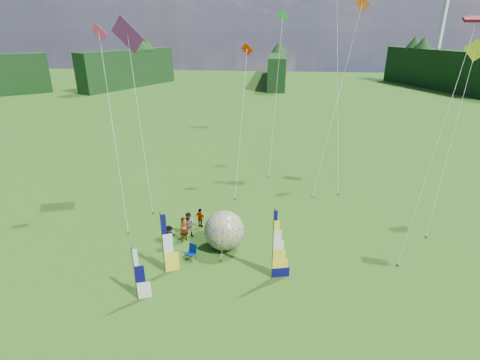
# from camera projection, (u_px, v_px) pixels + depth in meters

# --- Properties ---
(ground) EXTENTS (220.00, 220.00, 0.00)m
(ground) POSITION_uv_depth(u_px,v_px,m) (250.00, 303.00, 20.19)
(ground) COLOR #395419
(ground) RESTS_ON ground
(treeline_ring) EXTENTS (210.00, 210.00, 8.00)m
(treeline_ring) POSITION_uv_depth(u_px,v_px,m) (251.00, 239.00, 18.66)
(treeline_ring) COLOR black
(treeline_ring) RESTS_ON ground
(turbine_right) EXTENTS (8.00, 1.20, 30.00)m
(turbine_right) POSITION_uv_depth(u_px,v_px,m) (443.00, 21.00, 103.58)
(turbine_right) COLOR silver
(turbine_right) RESTS_ON ground
(feather_banner_main) EXTENTS (1.21, 0.39, 4.48)m
(feather_banner_main) POSITION_uv_depth(u_px,v_px,m) (273.00, 245.00, 21.35)
(feather_banner_main) COLOR #090849
(feather_banner_main) RESTS_ON ground
(side_banner_left) EXTENTS (1.04, 0.52, 3.94)m
(side_banner_left) POSITION_uv_depth(u_px,v_px,m) (163.00, 245.00, 21.93)
(side_banner_left) COLOR yellow
(side_banner_left) RESTS_ON ground
(side_banner_far) EXTENTS (0.93, 0.40, 3.20)m
(side_banner_far) POSITION_uv_depth(u_px,v_px,m) (135.00, 275.00, 19.86)
(side_banner_far) COLOR white
(side_banner_far) RESTS_ON ground
(bol_inflatable) EXTENTS (3.27, 3.27, 2.66)m
(bol_inflatable) POSITION_uv_depth(u_px,v_px,m) (224.00, 230.00, 24.70)
(bol_inflatable) COLOR #1822A1
(bol_inflatable) RESTS_ON ground
(spectator_a) EXTENTS (0.78, 0.74, 1.80)m
(spectator_a) POSITION_uv_depth(u_px,v_px,m) (184.00, 229.00, 25.68)
(spectator_a) COLOR #66594C
(spectator_a) RESTS_ON ground
(spectator_b) EXTENTS (0.91, 0.45, 1.88)m
(spectator_b) POSITION_uv_depth(u_px,v_px,m) (189.00, 225.00, 26.16)
(spectator_b) COLOR #66594C
(spectator_b) RESTS_ON ground
(spectator_c) EXTENTS (0.82, 1.04, 1.53)m
(spectator_c) POSITION_uv_depth(u_px,v_px,m) (169.00, 236.00, 25.12)
(spectator_c) COLOR #66594C
(spectator_c) RESTS_ON ground
(spectator_d) EXTENTS (0.95, 0.73, 1.51)m
(spectator_d) POSITION_uv_depth(u_px,v_px,m) (200.00, 218.00, 27.49)
(spectator_d) COLOR #66594C
(spectator_d) RESTS_ON ground
(camp_chair) EXTENTS (0.78, 0.78, 1.03)m
(camp_chair) POSITION_uv_depth(u_px,v_px,m) (191.00, 253.00, 23.72)
(camp_chair) COLOR #001144
(camp_chair) RESTS_ON ground
(kite_whale) EXTENTS (6.56, 14.21, 22.74)m
(kite_whale) POSITION_uv_depth(u_px,v_px,m) (338.00, 55.00, 33.83)
(kite_whale) COLOR black
(kite_whale) RESTS_ON ground
(kite_rainbow_delta) EXTENTS (10.80, 12.98, 15.70)m
(kite_rainbow_delta) POSITION_uv_depth(u_px,v_px,m) (138.00, 107.00, 29.69)
(kite_rainbow_delta) COLOR red
(kite_rainbow_delta) RESTS_ON ground
(kite_parafoil) EXTENTS (10.45, 11.78, 15.83)m
(kite_parafoil) POSITION_uv_depth(u_px,v_px,m) (440.00, 130.00, 23.07)
(kite_parafoil) COLOR red
(kite_parafoil) RESTS_ON ground
(small_kite_red) EXTENTS (3.41, 9.12, 12.81)m
(small_kite_red) POSITION_uv_depth(u_px,v_px,m) (241.00, 117.00, 32.92)
(small_kite_red) COLOR #F13300
(small_kite_red) RESTS_ON ground
(small_kite_orange) EXTENTS (6.68, 9.90, 16.83)m
(small_kite_orange) POSITION_uv_depth(u_px,v_px,m) (338.00, 93.00, 32.47)
(small_kite_orange) COLOR #D95417
(small_kite_orange) RESTS_ON ground
(small_kite_yellow) EXTENTS (6.72, 9.46, 13.51)m
(small_kite_yellow) POSITION_uv_depth(u_px,v_px,m) (453.00, 134.00, 26.54)
(small_kite_yellow) COLOR yellow
(small_kite_yellow) RESTS_ON ground
(small_kite_pink) EXTENTS (5.73, 8.48, 14.43)m
(small_kite_pink) POSITION_uv_depth(u_px,v_px,m) (113.00, 125.00, 27.06)
(small_kite_pink) COLOR #E5376D
(small_kite_pink) RESTS_ON ground
(small_kite_green) EXTENTS (3.22, 11.30, 15.92)m
(small_kite_green) POSITION_uv_depth(u_px,v_px,m) (276.00, 88.00, 37.99)
(small_kite_green) COLOR green
(small_kite_green) RESTS_ON ground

